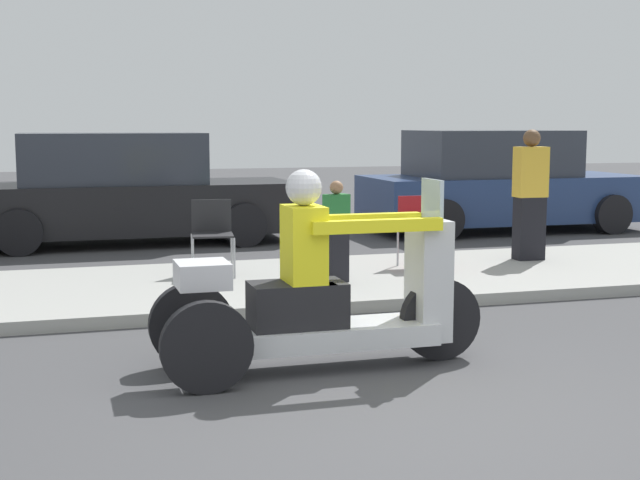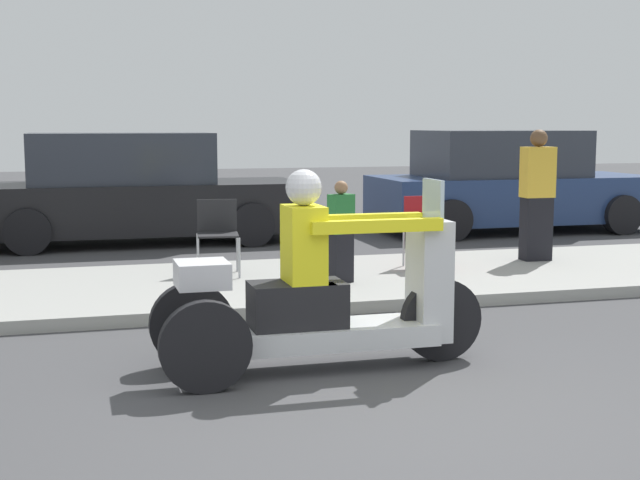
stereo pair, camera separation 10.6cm
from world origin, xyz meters
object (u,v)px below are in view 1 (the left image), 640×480
at_px(motorcycle_trike, 321,299).
at_px(folding_chair_set_back, 212,229).
at_px(folding_chair_curbside, 419,224).
at_px(parked_car_lot_left, 499,184).
at_px(parked_car_lot_right, 124,192).
at_px(spectator_mid_group, 530,197).
at_px(spectator_by_tree, 336,234).

relative_size(motorcycle_trike, folding_chair_set_back, 3.00).
height_order(folding_chair_curbside, parked_car_lot_left, parked_car_lot_left).
bearing_deg(motorcycle_trike, parked_car_lot_right, 96.48).
bearing_deg(motorcycle_trike, spectator_mid_group, 43.74).
xyz_separation_m(folding_chair_set_back, parked_car_lot_right, (-0.66, 3.76, 0.14)).
bearing_deg(folding_chair_set_back, parked_car_lot_right, 100.03).
bearing_deg(parked_car_lot_right, spectator_by_tree, -68.58).
relative_size(motorcycle_trike, parked_car_lot_right, 0.52).
xyz_separation_m(spectator_mid_group, parked_car_lot_right, (-4.56, 3.80, -0.12)).
bearing_deg(parked_car_lot_left, motorcycle_trike, -125.93).
bearing_deg(spectator_by_tree, parked_car_lot_right, 111.42).
bearing_deg(spectator_mid_group, parked_car_lot_left, 67.58).
height_order(motorcycle_trike, folding_chair_curbside, motorcycle_trike).
relative_size(motorcycle_trike, folding_chair_curbside, 3.00).
bearing_deg(motorcycle_trike, spectator_by_tree, 70.15).
height_order(motorcycle_trike, parked_car_lot_right, parked_car_lot_right).
relative_size(motorcycle_trike, spectator_by_tree, 2.30).
bearing_deg(spectator_mid_group, folding_chair_curbside, -174.97).
bearing_deg(folding_chair_set_back, parked_car_lot_left, 33.73).
bearing_deg(folding_chair_curbside, folding_chair_set_back, 175.66).
bearing_deg(spectator_by_tree, motorcycle_trike, -109.85).
xyz_separation_m(spectator_mid_group, folding_chair_set_back, (-3.90, 0.05, -0.26)).
distance_m(folding_chair_curbside, parked_car_lot_right, 4.99).
distance_m(folding_chair_set_back, parked_car_lot_right, 3.82).
xyz_separation_m(motorcycle_trike, spectator_mid_group, (3.73, 3.57, 0.37)).
bearing_deg(folding_chair_set_back, folding_chair_curbside, -4.34).
xyz_separation_m(motorcycle_trike, parked_car_lot_right, (-0.84, 7.37, 0.25)).
distance_m(motorcycle_trike, spectator_mid_group, 5.17).
bearing_deg(parked_car_lot_right, motorcycle_trike, -83.52).
distance_m(spectator_mid_group, folding_chair_set_back, 3.91).
relative_size(spectator_by_tree, folding_chair_curbside, 1.30).
relative_size(spectator_by_tree, spectator_mid_group, 0.67).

